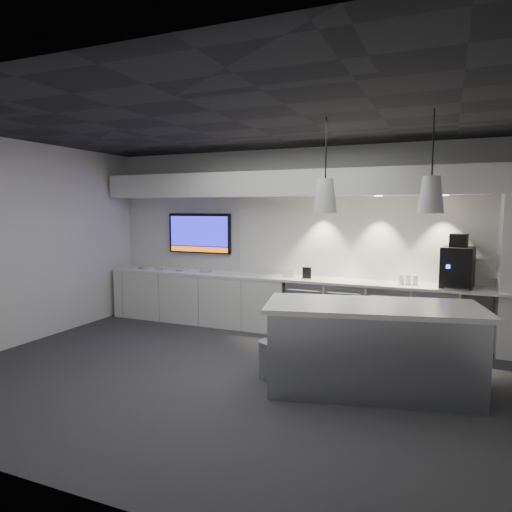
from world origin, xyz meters
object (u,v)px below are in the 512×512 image
at_px(wall_tv, 200,233).
at_px(island, 372,348).
at_px(bin, 271,359).
at_px(coffee_machine, 458,265).

relative_size(wall_tv, island, 0.51).
relative_size(wall_tv, bin, 2.84).
height_order(wall_tv, bin, wall_tv).
relative_size(bin, coffee_machine, 0.58).
height_order(island, coffee_machine, coffee_machine).
distance_m(bin, coffee_machine, 3.05).
distance_m(wall_tv, island, 4.26).
bearing_deg(bin, wall_tv, 134.86).
bearing_deg(bin, coffee_machine, 45.25).
height_order(island, bin, island).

